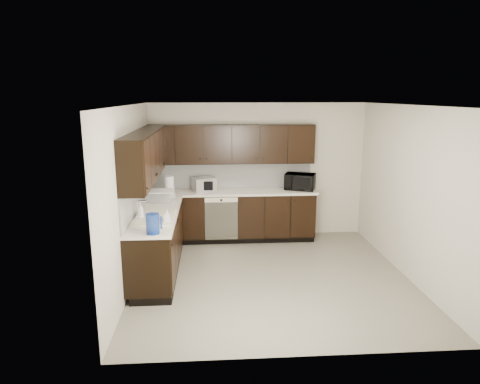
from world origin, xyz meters
name	(u,v)px	position (x,y,z in m)	size (l,w,h in m)	color
floor	(271,276)	(0.00, 0.00, 0.00)	(4.00, 4.00, 0.00)	gray
ceiling	(274,105)	(0.00, 0.00, 2.50)	(4.00, 4.00, 0.00)	white
wall_back	(257,170)	(0.00, 2.00, 1.25)	(4.00, 0.02, 2.50)	beige
wall_left	(130,197)	(-2.00, 0.00, 1.25)	(0.02, 4.00, 2.50)	beige
wall_right	(409,193)	(2.00, 0.00, 1.25)	(0.02, 4.00, 2.50)	beige
wall_front	(302,242)	(0.00, -2.00, 1.25)	(4.00, 0.02, 2.50)	beige
lower_cabinets	(204,229)	(-1.01, 1.11, 0.41)	(3.00, 2.80, 0.90)	black
countertop	(203,200)	(-1.01, 1.11, 0.92)	(3.03, 2.83, 0.04)	silver
backsplash	(191,182)	(-1.22, 1.32, 1.18)	(3.00, 2.80, 0.48)	white
upper_cabinets	(197,149)	(-1.10, 1.20, 1.77)	(3.00, 2.80, 0.70)	black
dishwasher	(221,216)	(-0.70, 1.41, 0.55)	(0.58, 0.04, 0.78)	beige
sink	(154,222)	(-1.68, -0.01, 0.88)	(0.54, 0.82, 0.42)	beige
microwave	(300,182)	(0.75, 1.69, 1.09)	(0.53, 0.36, 0.29)	black
soap_bottle_a	(167,216)	(-1.48, -0.22, 1.03)	(0.08, 0.09, 0.19)	gray
soap_bottle_b	(141,210)	(-1.87, -0.01, 1.06)	(0.09, 0.09, 0.23)	gray
toaster_oven	(204,184)	(-1.00, 1.70, 1.06)	(0.39, 0.29, 0.25)	#BCBCBF
storage_bin	(160,196)	(-1.71, 1.00, 1.02)	(0.43, 0.31, 0.17)	white
blue_pitcher	(153,224)	(-1.61, -0.70, 1.07)	(0.17, 0.17, 0.25)	navy
teal_tumbler	(171,190)	(-1.55, 1.35, 1.04)	(0.09, 0.09, 0.21)	#0B7D7A
paper_towel_roll	(169,186)	(-1.59, 1.35, 1.11)	(0.16, 0.16, 0.34)	silver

